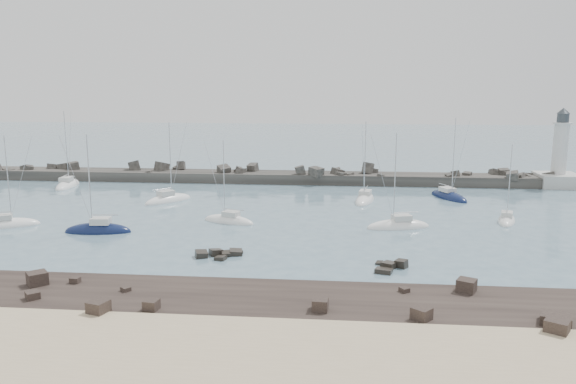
{
  "coord_description": "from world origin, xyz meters",
  "views": [
    {
      "loc": [
        8.62,
        -64.39,
        17.7
      ],
      "look_at": [
        1.34,
        12.0,
        3.09
      ],
      "focal_mm": 35.0,
      "sensor_mm": 36.0,
      "label": 1
    }
  ],
  "objects_px": {
    "sailboat_2": "(98,231)",
    "sailboat_4": "(229,221)",
    "sailboat_3": "(168,200)",
    "sailboat_1": "(68,186)",
    "sailboat_8": "(507,221)",
    "sailboat_0": "(7,226)",
    "sailboat_7": "(398,227)",
    "sailboat_6": "(449,197)",
    "sailboat_5": "(365,200)",
    "lighthouse": "(558,169)"
  },
  "relations": [
    {
      "from": "sailboat_1",
      "to": "sailboat_8",
      "type": "height_order",
      "value": "sailboat_1"
    },
    {
      "from": "sailboat_5",
      "to": "sailboat_6",
      "type": "distance_m",
      "value": 13.96
    },
    {
      "from": "sailboat_0",
      "to": "sailboat_2",
      "type": "xyz_separation_m",
      "value": [
        12.83,
        -1.59,
        0.02
      ]
    },
    {
      "from": "sailboat_1",
      "to": "sailboat_7",
      "type": "bearing_deg",
      "value": -23.54
    },
    {
      "from": "lighthouse",
      "to": "sailboat_7",
      "type": "distance_m",
      "value": 45.1
    },
    {
      "from": "sailboat_2",
      "to": "sailboat_6",
      "type": "relative_size",
      "value": 0.95
    },
    {
      "from": "sailboat_1",
      "to": "sailboat_3",
      "type": "bearing_deg",
      "value": -26.93
    },
    {
      "from": "sailboat_4",
      "to": "sailboat_7",
      "type": "bearing_deg",
      "value": -2.26
    },
    {
      "from": "sailboat_0",
      "to": "sailboat_3",
      "type": "height_order",
      "value": "sailboat_3"
    },
    {
      "from": "lighthouse",
      "to": "sailboat_8",
      "type": "height_order",
      "value": "lighthouse"
    },
    {
      "from": "sailboat_2",
      "to": "sailboat_4",
      "type": "xyz_separation_m",
      "value": [
        14.93,
        6.58,
        -0.03
      ]
    },
    {
      "from": "sailboat_2",
      "to": "sailboat_7",
      "type": "relative_size",
      "value": 1.0
    },
    {
      "from": "sailboat_6",
      "to": "sailboat_0",
      "type": "bearing_deg",
      "value": -157.91
    },
    {
      "from": "sailboat_1",
      "to": "sailboat_8",
      "type": "bearing_deg",
      "value": -15.59
    },
    {
      "from": "sailboat_1",
      "to": "sailboat_4",
      "type": "height_order",
      "value": "sailboat_1"
    },
    {
      "from": "sailboat_4",
      "to": "lighthouse",
      "type": "bearing_deg",
      "value": 30.95
    },
    {
      "from": "sailboat_3",
      "to": "sailboat_8",
      "type": "height_order",
      "value": "sailboat_3"
    },
    {
      "from": "sailboat_2",
      "to": "sailboat_4",
      "type": "bearing_deg",
      "value": 23.77
    },
    {
      "from": "sailboat_2",
      "to": "sailboat_8",
      "type": "height_order",
      "value": "sailboat_2"
    },
    {
      "from": "lighthouse",
      "to": "sailboat_7",
      "type": "relative_size",
      "value": 1.12
    },
    {
      "from": "sailboat_1",
      "to": "sailboat_6",
      "type": "relative_size",
      "value": 1.04
    },
    {
      "from": "lighthouse",
      "to": "sailboat_1",
      "type": "relative_size",
      "value": 1.02
    },
    {
      "from": "sailboat_2",
      "to": "sailboat_8",
      "type": "distance_m",
      "value": 52.46
    },
    {
      "from": "sailboat_8",
      "to": "sailboat_7",
      "type": "bearing_deg",
      "value": -162.21
    },
    {
      "from": "sailboat_5",
      "to": "sailboat_6",
      "type": "height_order",
      "value": "sailboat_6"
    },
    {
      "from": "sailboat_5",
      "to": "sailboat_7",
      "type": "xyz_separation_m",
      "value": [
        3.6,
        -16.35,
        0.0
      ]
    },
    {
      "from": "sailboat_2",
      "to": "sailboat_6",
      "type": "xyz_separation_m",
      "value": [
        46.73,
        25.77,
        -0.02
      ]
    },
    {
      "from": "sailboat_3",
      "to": "sailboat_8",
      "type": "relative_size",
      "value": 1.21
    },
    {
      "from": "lighthouse",
      "to": "sailboat_4",
      "type": "xyz_separation_m",
      "value": [
        -52.94,
        -31.75,
        -2.96
      ]
    },
    {
      "from": "sailboat_1",
      "to": "sailboat_2",
      "type": "distance_m",
      "value": 35.49
    },
    {
      "from": "sailboat_0",
      "to": "sailboat_1",
      "type": "bearing_deg",
      "value": 102.12
    },
    {
      "from": "sailboat_3",
      "to": "sailboat_6",
      "type": "relative_size",
      "value": 0.96
    },
    {
      "from": "sailboat_7",
      "to": "sailboat_8",
      "type": "xyz_separation_m",
      "value": [
        14.56,
        4.67,
        -0.01
      ]
    },
    {
      "from": "lighthouse",
      "to": "sailboat_2",
      "type": "relative_size",
      "value": 1.11
    },
    {
      "from": "lighthouse",
      "to": "sailboat_2",
      "type": "height_order",
      "value": "lighthouse"
    },
    {
      "from": "sailboat_7",
      "to": "sailboat_8",
      "type": "relative_size",
      "value": 1.19
    },
    {
      "from": "lighthouse",
      "to": "sailboat_1",
      "type": "xyz_separation_m",
      "value": [
        -86.8,
        -8.31,
        -2.94
      ]
    },
    {
      "from": "sailboat_1",
      "to": "sailboat_7",
      "type": "xyz_separation_m",
      "value": [
        55.8,
        -24.31,
        -0.01
      ]
    },
    {
      "from": "sailboat_6",
      "to": "sailboat_2",
      "type": "bearing_deg",
      "value": -151.12
    },
    {
      "from": "sailboat_3",
      "to": "sailboat_4",
      "type": "distance_m",
      "value": 17.23
    },
    {
      "from": "sailboat_0",
      "to": "sailboat_7",
      "type": "distance_m",
      "value": 49.86
    },
    {
      "from": "lighthouse",
      "to": "sailboat_2",
      "type": "xyz_separation_m",
      "value": [
        -67.87,
        -38.33,
        -2.93
      ]
    },
    {
      "from": "sailboat_2",
      "to": "sailboat_8",
      "type": "relative_size",
      "value": 1.19
    },
    {
      "from": "sailboat_0",
      "to": "sailboat_7",
      "type": "xyz_separation_m",
      "value": [
        49.69,
        4.12,
        0.0
      ]
    },
    {
      "from": "sailboat_6",
      "to": "sailboat_7",
      "type": "relative_size",
      "value": 1.06
    },
    {
      "from": "sailboat_0",
      "to": "sailboat_5",
      "type": "bearing_deg",
      "value": 23.94
    },
    {
      "from": "lighthouse",
      "to": "sailboat_7",
      "type": "xyz_separation_m",
      "value": [
        -31.0,
        -32.61,
        -2.95
      ]
    },
    {
      "from": "sailboat_5",
      "to": "sailboat_0",
      "type": "bearing_deg",
      "value": -156.06
    },
    {
      "from": "sailboat_1",
      "to": "sailboat_8",
      "type": "relative_size",
      "value": 1.31
    },
    {
      "from": "sailboat_2",
      "to": "sailboat_6",
      "type": "height_order",
      "value": "sailboat_6"
    }
  ]
}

